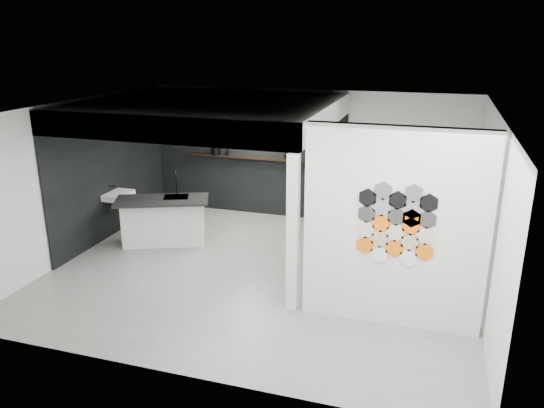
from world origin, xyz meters
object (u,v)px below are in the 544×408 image
at_px(glass_vase, 310,158).
at_px(kitchen_island, 164,220).
at_px(stockpot, 216,151).
at_px(partition_panel, 394,229).
at_px(wall_basin, 118,195).
at_px(glass_bowl, 310,159).
at_px(bottle_dark, 228,152).
at_px(utensil_cup, 227,153).
at_px(kettle, 288,156).

bearing_deg(glass_vase, kitchen_island, -137.64).
bearing_deg(stockpot, kitchen_island, -95.32).
bearing_deg(kitchen_island, partition_panel, -43.36).
bearing_deg(partition_panel, kitchen_island, 158.96).
bearing_deg(stockpot, wall_basin, -120.67).
bearing_deg(partition_panel, stockpot, 137.65).
height_order(glass_bowl, glass_vase, glass_vase).
relative_size(partition_panel, glass_bowl, 20.25).
distance_m(partition_panel, bottle_dark, 5.53).
height_order(partition_panel, utensil_cup, partition_panel).
xyz_separation_m(kettle, glass_bowl, (0.48, 0.00, -0.03)).
bearing_deg(bottle_dark, wall_basin, -126.14).
distance_m(partition_panel, kitchen_island, 4.85).
xyz_separation_m(wall_basin, bottle_dark, (1.51, 2.07, 0.54)).
bearing_deg(kettle, partition_panel, -60.38).
relative_size(stockpot, glass_vase, 1.49).
bearing_deg(bottle_dark, utensil_cup, 180.00).
bearing_deg(partition_panel, glass_bowl, 118.23).
xyz_separation_m(wall_basin, glass_bowl, (3.39, 2.07, 0.52)).
xyz_separation_m(partition_panel, kettle, (-2.56, 3.87, 0.00)).
bearing_deg(kitchen_island, utensil_cup, 55.47).
bearing_deg(utensil_cup, glass_vase, 0.00).
xyz_separation_m(partition_panel, glass_vase, (-2.08, 3.87, -0.01)).
distance_m(wall_basin, kitchen_island, 1.10).
relative_size(glass_bowl, bottle_dark, 1.00).
distance_m(kitchen_island, bottle_dark, 2.39).
distance_m(partition_panel, glass_vase, 4.39).
xyz_separation_m(stockpot, bottle_dark, (0.28, 0.00, -0.01)).
height_order(kitchen_island, stockpot, stockpot).
xyz_separation_m(partition_panel, wall_basin, (-5.46, 1.80, -0.55)).
bearing_deg(glass_vase, bottle_dark, 180.00).
relative_size(wall_basin, kettle, 3.18).
bearing_deg(kitchen_island, glass_vase, 20.04).
bearing_deg(kitchen_island, kettle, 26.57).
bearing_deg(glass_vase, glass_bowl, 0.00).
xyz_separation_m(glass_bowl, utensil_cup, (-1.90, 0.00, -0.00)).
bearing_deg(partition_panel, utensil_cup, 135.80).
xyz_separation_m(kitchen_island, kettle, (1.88, 2.16, 0.93)).
bearing_deg(glass_bowl, wall_basin, -148.65).
distance_m(stockpot, glass_vase, 2.17).
xyz_separation_m(partition_panel, glass_bowl, (-2.08, 3.87, -0.03)).
distance_m(glass_vase, bottle_dark, 1.88).
distance_m(partition_panel, kettle, 4.63).
relative_size(stockpot, utensil_cup, 2.17).
distance_m(stockpot, utensil_cup, 0.27).
height_order(partition_panel, kitchen_island, partition_panel).
height_order(bottle_dark, utensil_cup, bottle_dark).
xyz_separation_m(wall_basin, kitchen_island, (1.02, -0.09, -0.38)).
height_order(kitchen_island, kettle, kettle).
xyz_separation_m(kitchen_island, glass_bowl, (2.37, 2.16, 0.90)).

